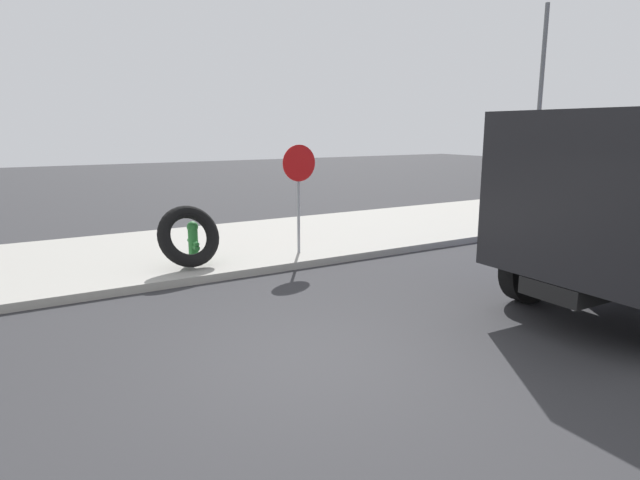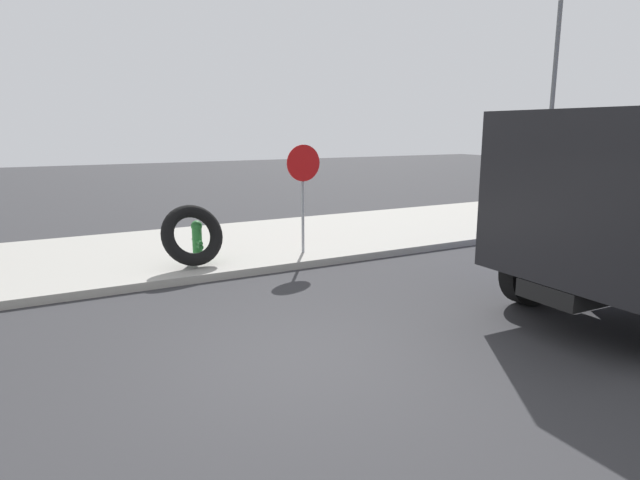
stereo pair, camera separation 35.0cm
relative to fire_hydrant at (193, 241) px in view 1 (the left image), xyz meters
name	(u,v)px [view 1 (the left image)]	position (x,y,z in m)	size (l,w,h in m)	color
ground_plane	(320,364)	(-0.11, -5.04, -0.59)	(80.00, 80.00, 0.00)	#2D2D30
sidewalk_curb	(169,253)	(-0.11, 1.46, -0.52)	(36.00, 5.00, 0.15)	#99968E
fire_hydrant	(193,241)	(0.00, 0.00, 0.00)	(0.22, 0.50, 0.83)	#2D8438
loose_tire	(189,236)	(-0.17, -0.29, 0.16)	(1.22, 1.22, 0.25)	black
stop_sign	(299,178)	(2.22, -0.31, 1.15)	(0.76, 0.08, 2.29)	gray
street_light_pole	(539,116)	(9.86, -0.23, 2.51)	(0.12, 0.12, 5.90)	#595B5E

